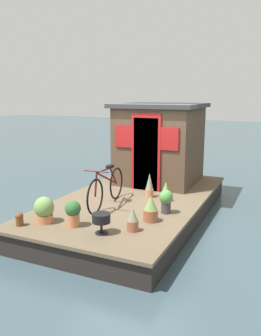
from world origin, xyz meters
TOP-DOWN VIEW (x-y plane):
  - ground_plane at (0.00, 0.00)m, footprint 60.00×60.00m
  - houseboat_deck at (0.00, 0.00)m, footprint 5.43×2.94m
  - houseboat_cabin at (1.60, 0.00)m, footprint 2.08×2.06m
  - bicycle at (-0.78, 0.27)m, footprint 1.75×0.50m
  - potted_plant_geranium at (-1.99, 0.26)m, footprint 0.27×0.27m
  - potted_plant_sage at (-2.05, 0.83)m, footprint 0.35×0.35m
  - potted_plant_rosemary at (-1.76, -0.75)m, footprint 0.19×0.19m
  - potted_plant_basil at (-1.21, -0.86)m, footprint 0.26×0.26m
  - potted_plant_mint at (0.03, -0.72)m, footprint 0.18×0.18m
  - potted_plant_fern at (0.16, -0.29)m, footprint 0.18×0.18m
  - potted_plant_lavender at (-0.69, -0.97)m, footprint 0.26×0.26m
  - charcoal_grill at (-2.07, -0.34)m, footprint 0.30×0.30m
  - mooring_bollard at (-2.36, 1.12)m, footprint 0.14×0.14m

SIDE VIEW (x-z plane):
  - ground_plane at x=0.00m, z-range 0.00..0.00m
  - houseboat_deck at x=0.00m, z-range 0.00..0.46m
  - mooring_bollard at x=-2.36m, z-range 0.47..0.71m
  - potted_plant_rosemary at x=-1.76m, z-range 0.45..0.85m
  - potted_plant_mint at x=0.03m, z-range 0.45..0.87m
  - potted_plant_basil at x=-1.21m, z-range 0.45..0.93m
  - potted_plant_sage at x=-2.05m, z-range 0.46..0.93m
  - charcoal_grill at x=-2.07m, z-range 0.54..0.88m
  - potted_plant_geranium at x=-1.99m, z-range 0.48..0.94m
  - potted_plant_fern at x=0.16m, z-range 0.45..0.99m
  - potted_plant_lavender at x=-0.69m, z-range 0.49..0.95m
  - bicycle at x=-0.78m, z-range 0.43..1.26m
  - houseboat_cabin at x=1.60m, z-range 0.47..2.47m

